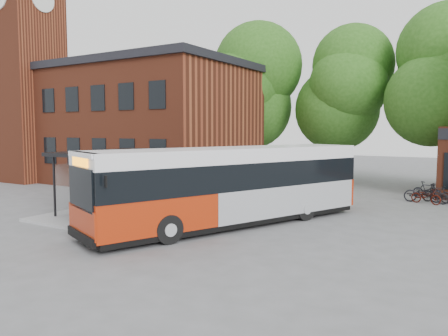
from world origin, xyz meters
The scene contains 12 objects.
ground centered at (0.00, 0.00, 0.00)m, with size 100.00×100.00×0.00m, color #5E5F61.
station_building centered at (-13.00, 9.00, 4.25)m, with size 18.40×10.40×8.50m, color maroon, non-canonical shape.
clock_tower centered at (-19.00, 5.00, 9.10)m, with size 5.20×5.20×18.20m, color maroon, non-canonical shape.
bus_shelter centered at (-4.50, -1.00, 1.45)m, with size 3.60×7.00×2.90m, color black, non-canonical shape.
tree_0 centered at (-6.00, 16.00, 5.50)m, with size 7.92×7.92×11.00m, color #255516, non-canonical shape.
tree_1 centered at (1.00, 17.00, 5.20)m, with size 7.92×7.92×10.40m, color #255516, non-canonical shape.
tree_2 centered at (8.00, 16.00, 5.50)m, with size 7.92×7.92×11.00m, color #255516, non-canonical shape.
city_bus centered at (1.67, -0.36, 1.56)m, with size 2.62×12.28×3.12m, color #AC280B, non-canonical shape.
bicycle_0 centered at (7.54, 9.65, 0.50)m, with size 0.67×1.92×1.01m, color black.
bicycle_1 centered at (7.59, 10.85, 0.48)m, with size 0.45×1.60×0.96m, color black.
bicycle_2 centered at (7.73, 9.15, 0.41)m, with size 0.54×1.56×0.82m, color #491209.
bicycle_3 centered at (8.16, 9.88, 0.48)m, with size 0.45×1.59×0.95m, color black.
Camera 1 is at (10.47, -15.35, 3.85)m, focal length 35.00 mm.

